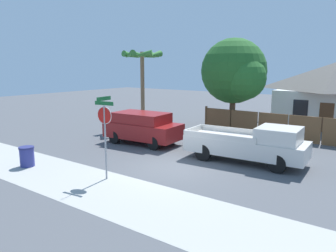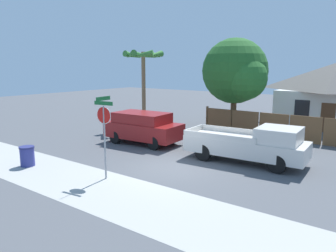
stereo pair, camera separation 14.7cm
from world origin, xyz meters
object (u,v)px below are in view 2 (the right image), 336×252
object	(u,v)px
stop_sign	(104,124)
red_suv	(143,127)
oak_tree	(237,73)
orange_pickup	(251,144)
trash_bin	(27,156)
palm_tree	(143,62)

from	to	relation	value
stop_sign	red_suv	bearing A→B (deg)	109.78
oak_tree	orange_pickup	distance (m)	8.24
orange_pickup	red_suv	bearing A→B (deg)	176.56
orange_pickup	trash_bin	xyz separation A→B (m)	(-7.86, -6.43, -0.42)
oak_tree	stop_sign	size ratio (longest dim) A/B	1.92
oak_tree	orange_pickup	xyz separation A→B (m)	(3.85, -6.57, -3.12)
stop_sign	trash_bin	world-z (taller)	stop_sign
red_suv	trash_bin	distance (m)	6.57
orange_pickup	trash_bin	size ratio (longest dim) A/B	6.28
palm_tree	trash_bin	world-z (taller)	palm_tree
red_suv	trash_bin	world-z (taller)	red_suv
oak_tree	orange_pickup	bearing A→B (deg)	-59.63
palm_tree	stop_sign	xyz separation A→B (m)	(6.01, -9.34, -2.52)
oak_tree	trash_bin	bearing A→B (deg)	-107.11
oak_tree	trash_bin	size ratio (longest dim) A/B	7.02
red_suv	palm_tree	bearing A→B (deg)	126.45
palm_tree	trash_bin	xyz separation A→B (m)	(1.92, -10.27, -4.28)
oak_tree	red_suv	bearing A→B (deg)	-112.09
trash_bin	oak_tree	bearing A→B (deg)	72.89
palm_tree	orange_pickup	size ratio (longest dim) A/B	0.98
oak_tree	palm_tree	xyz separation A→B (m)	(-5.92, -2.73, 0.74)
oak_tree	stop_sign	world-z (taller)	oak_tree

